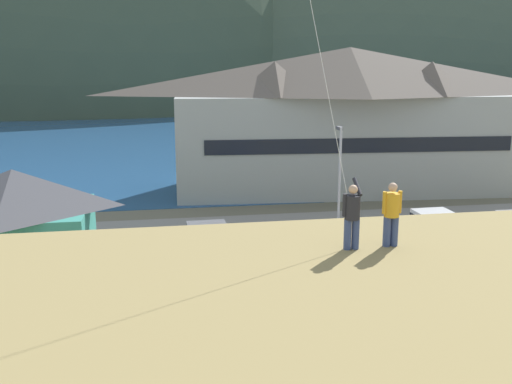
{
  "coord_description": "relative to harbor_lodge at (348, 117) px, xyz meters",
  "views": [
    {
      "loc": [
        -6.44,
        -23.25,
        10.5
      ],
      "look_at": [
        -0.9,
        9.0,
        3.08
      ],
      "focal_mm": 41.0,
      "sensor_mm": 36.0,
      "label": 1
    }
  ],
  "objects": [
    {
      "name": "parking_light_pole",
      "position": [
        -4.26,
        -11.27,
        -2.2
      ],
      "size": [
        0.24,
        0.78,
        6.44
      ],
      "color": "#ADADB2",
      "rests_on": "parking_lot_pad"
    },
    {
      "name": "far_hill_east_peak",
      "position": [
        45.71,
        96.93,
        -6.05
      ],
      "size": [
        129.9,
        60.9,
        75.32
      ],
      "primitive_type": "ellipsoid",
      "color": "#42513D",
      "rests_on": "ground"
    },
    {
      "name": "parking_lot_pad",
      "position": [
        -8.83,
        -16.83,
        -6.0
      ],
      "size": [
        40.0,
        20.0,
        0.1
      ],
      "primitive_type": "cube",
      "color": "gray",
      "rests_on": "ground"
    },
    {
      "name": "parked_car_front_row_silver",
      "position": [
        0.37,
        -14.44,
        -4.98
      ],
      "size": [
        4.26,
        2.17,
        1.82
      ],
      "color": "silver",
      "rests_on": "parking_lot_pad"
    },
    {
      "name": "moored_boat_outer_mooring",
      "position": [
        -4.01,
        10.94,
        -5.33
      ],
      "size": [
        2.61,
        7.77,
        2.16
      ],
      "color": "navy",
      "rests_on": "ground"
    },
    {
      "name": "person_companion",
      "position": [
        -9.17,
        -30.89,
        0.49
      ],
      "size": [
        0.55,
        0.4,
        1.74
      ],
      "color": "#384770",
      "rests_on": "grassy_hill_foreground"
    },
    {
      "name": "parked_car_front_row_red",
      "position": [
        -14.09,
        -21.27,
        -4.98
      ],
      "size": [
        4.24,
        2.13,
        1.82
      ],
      "color": "slate",
      "rests_on": "parking_lot_pad"
    },
    {
      "name": "bay_water",
      "position": [
        -8.83,
        38.17,
        -6.03
      ],
      "size": [
        360.0,
        84.0,
        0.03
      ],
      "primitive_type": "cube",
      "color": "navy",
      "rests_on": "ground"
    },
    {
      "name": "parked_car_front_row_end",
      "position": [
        -2.67,
        -21.31,
        -4.98
      ],
      "size": [
        4.36,
        2.37,
        1.82
      ],
      "color": "slate",
      "rests_on": "parking_lot_pad"
    },
    {
      "name": "parked_car_mid_row_near",
      "position": [
        -12.67,
        -14.93,
        -4.98
      ],
      "size": [
        4.25,
        2.16,
        1.82
      ],
      "color": "slate",
      "rests_on": "parking_lot_pad"
    },
    {
      "name": "person_kite_flyer",
      "position": [
        -10.29,
        -30.96,
        0.51
      ],
      "size": [
        0.51,
        0.66,
        1.86
      ],
      "color": "#384770",
      "rests_on": "grassy_hill_foreground"
    },
    {
      "name": "storage_shed_near_lot",
      "position": [
        -21.91,
        -17.09,
        -3.15
      ],
      "size": [
        7.21,
        6.01,
        5.57
      ],
      "color": "#338475",
      "rests_on": "ground"
    },
    {
      "name": "ground_plane",
      "position": [
        -8.83,
        -21.83,
        -6.05
      ],
      "size": [
        600.0,
        600.0,
        0.0
      ],
      "primitive_type": "plane",
      "color": "#66604C"
    },
    {
      "name": "moored_boat_wharfside",
      "position": [
        -10.98,
        13.18,
        -5.33
      ],
      "size": [
        2.82,
        6.78,
        2.16
      ],
      "color": "#23564C",
      "rests_on": "ground"
    },
    {
      "name": "far_hill_west_ridge",
      "position": [
        -37.19,
        94.4,
        -6.05
      ],
      "size": [
        127.59,
        63.64,
        93.18
      ],
      "primitive_type": "ellipsoid",
      "color": "#3D4C38",
      "rests_on": "ground"
    },
    {
      "name": "parked_car_lone_by_shed",
      "position": [
        -9.44,
        -21.93,
        -4.98
      ],
      "size": [
        4.29,
        2.24,
        1.82
      ],
      "color": "navy",
      "rests_on": "parking_lot_pad"
    },
    {
      "name": "wharf_dock",
      "position": [
        -7.61,
        10.73,
        -5.7
      ],
      "size": [
        3.2,
        11.21,
        0.7
      ],
      "color": "#70604C",
      "rests_on": "ground"
    },
    {
      "name": "harbor_lodge",
      "position": [
        0.0,
        0.0,
        0.0
      ],
      "size": [
        29.58,
        10.83,
        11.47
      ],
      "color": "#999E99",
      "rests_on": "ground"
    }
  ]
}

